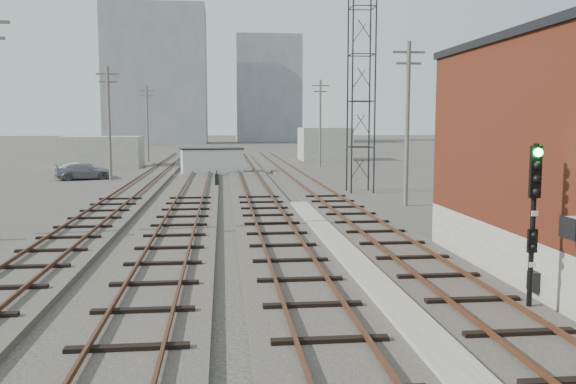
{
  "coord_description": "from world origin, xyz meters",
  "views": [
    {
      "loc": [
        -3.62,
        -4.7,
        4.6
      ],
      "look_at": [
        -1.36,
        16.23,
        2.2
      ],
      "focal_mm": 38.0,
      "sensor_mm": 36.0,
      "label": 1
    }
  ],
  "objects": [
    {
      "name": "ground",
      "position": [
        0.0,
        60.0,
        0.0
      ],
      "size": [
        320.0,
        320.0,
        0.0
      ],
      "primitive_type": "plane",
      "color": "#282621",
      "rests_on": "ground"
    },
    {
      "name": "track_right",
      "position": [
        2.5,
        39.0,
        0.11
      ],
      "size": [
        3.2,
        90.0,
        0.39
      ],
      "color": "#332D28",
      "rests_on": "ground"
    },
    {
      "name": "track_mid_right",
      "position": [
        -1.5,
        39.0,
        0.11
      ],
      "size": [
        3.2,
        90.0,
        0.39
      ],
      "color": "#332D28",
      "rests_on": "ground"
    },
    {
      "name": "track_mid_left",
      "position": [
        -5.5,
        39.0,
        0.11
      ],
      "size": [
        3.2,
        90.0,
        0.39
      ],
      "color": "#332D28",
      "rests_on": "ground"
    },
    {
      "name": "track_left",
      "position": [
        -9.5,
        39.0,
        0.11
      ],
      "size": [
        3.2,
        90.0,
        0.39
      ],
      "color": "#332D28",
      "rests_on": "ground"
    },
    {
      "name": "platform_curb",
      "position": [
        0.5,
        14.0,
        0.13
      ],
      "size": [
        0.9,
        28.0,
        0.26
      ],
      "primitive_type": "cube",
      "color": "gray",
      "rests_on": "ground"
    },
    {
      "name": "lattice_tower",
      "position": [
        5.5,
        35.0,
        7.5
      ],
      "size": [
        1.6,
        1.6,
        15.0
      ],
      "color": "black",
      "rests_on": "ground"
    },
    {
      "name": "utility_pole_left_b",
      "position": [
        -12.5,
        45.0,
        4.8
      ],
      "size": [
        1.8,
        0.24,
        9.0
      ],
      "color": "#595147",
      "rests_on": "ground"
    },
    {
      "name": "utility_pole_left_c",
      "position": [
        -12.5,
        70.0,
        4.8
      ],
      "size": [
        1.8,
        0.24,
        9.0
      ],
      "color": "#595147",
      "rests_on": "ground"
    },
    {
      "name": "utility_pole_right_a",
      "position": [
        6.5,
        28.0,
        4.8
      ],
      "size": [
        1.8,
        0.24,
        9.0
      ],
      "color": "#595147",
      "rests_on": "ground"
    },
    {
      "name": "utility_pole_right_b",
      "position": [
        6.5,
        58.0,
        4.8
      ],
      "size": [
        1.8,
        0.24,
        9.0
      ],
      "color": "#595147",
      "rests_on": "ground"
    },
    {
      "name": "apartment_left",
      "position": [
        -18.0,
        135.0,
        15.0
      ],
      "size": [
        22.0,
        14.0,
        30.0
      ],
      "primitive_type": "cube",
      "color": "gray",
      "rests_on": "ground"
    },
    {
      "name": "apartment_right",
      "position": [
        8.0,
        150.0,
        13.0
      ],
      "size": [
        16.0,
        12.0,
        26.0
      ],
      "primitive_type": "cube",
      "color": "gray",
      "rests_on": "ground"
    },
    {
      "name": "shed_left",
      "position": [
        -16.0,
        60.0,
        1.6
      ],
      "size": [
        8.0,
        5.0,
        3.2
      ],
      "primitive_type": "cube",
      "color": "gray",
      "rests_on": "ground"
    },
    {
      "name": "shed_right",
      "position": [
        9.0,
        70.0,
        2.0
      ],
      "size": [
        6.0,
        6.0,
        4.0
      ],
      "primitive_type": "cube",
      "color": "gray",
      "rests_on": "ground"
    },
    {
      "name": "signal_mast",
      "position": [
        3.7,
        8.85,
        2.43
      ],
      "size": [
        0.4,
        0.41,
        4.11
      ],
      "color": "gray",
      "rests_on": "ground"
    },
    {
      "name": "switch_stand",
      "position": [
        -4.03,
        38.75,
        0.55
      ],
      "size": [
        0.29,
        0.29,
        1.17
      ],
      "rotation": [
        0.0,
        0.0,
        0.09
      ],
      "color": "black",
      "rests_on": "ground"
    },
    {
      "name": "site_trailer",
      "position": [
        -4.57,
        50.42,
        1.18
      ],
      "size": [
        5.82,
        3.15,
        2.33
      ],
      "rotation": [
        0.0,
        0.0,
        0.14
      ],
      "color": "silver",
      "rests_on": "ground"
    },
    {
      "name": "car_red",
      "position": [
        -15.29,
        48.74,
        0.61
      ],
      "size": [
        3.75,
        1.91,
        1.22
      ],
      "primitive_type": "imported",
      "rotation": [
        0.0,
        0.0,
        1.44
      ],
      "color": "maroon",
      "rests_on": "ground"
    },
    {
      "name": "car_silver",
      "position": [
        -15.2,
        47.18,
        0.66
      ],
      "size": [
        4.21,
        2.99,
        1.32
      ],
      "primitive_type": "imported",
      "rotation": [
        0.0,
        0.0,
        2.02
      ],
      "color": "#94979B",
      "rests_on": "ground"
    },
    {
      "name": "car_grey",
      "position": [
        -14.89,
        46.14,
        0.65
      ],
      "size": [
        4.8,
        3.16,
        1.29
      ],
      "primitive_type": "imported",
      "rotation": [
        0.0,
        0.0,
        1.9
      ],
      "color": "slate",
      "rests_on": "ground"
    }
  ]
}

